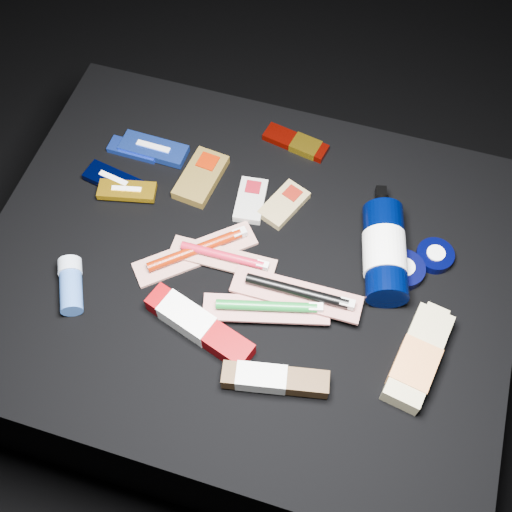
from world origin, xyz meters
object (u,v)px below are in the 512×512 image
(bodywash_bottle, at_px, (417,359))
(toothpaste_carton_red, at_px, (195,324))
(lotion_bottle, at_px, (385,252))
(deodorant_stick, at_px, (71,285))

(bodywash_bottle, bearing_deg, toothpaste_carton_red, -162.65)
(lotion_bottle, xyz_separation_m, toothpaste_carton_red, (-0.28, -0.22, -0.02))
(lotion_bottle, bearing_deg, deodorant_stick, -171.17)
(lotion_bottle, bearing_deg, toothpaste_carton_red, -155.53)
(deodorant_stick, bearing_deg, lotion_bottle, -4.36)
(lotion_bottle, distance_m, bodywash_bottle, 0.20)
(bodywash_bottle, xyz_separation_m, deodorant_stick, (-0.62, -0.04, 0.00))
(lotion_bottle, height_order, deodorant_stick, lotion_bottle)
(bodywash_bottle, height_order, deodorant_stick, deodorant_stick)
(toothpaste_carton_red, bearing_deg, lotion_bottle, 56.61)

